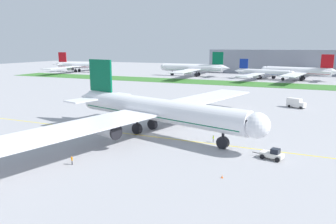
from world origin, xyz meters
TOP-DOWN VIEW (x-y plane):
  - ground_plane at (0.00, 0.00)m, footprint 600.00×600.00m
  - apron_taxi_line at (0.00, -0.88)m, footprint 280.00×0.36m
  - grass_median_strip at (0.00, 115.09)m, footprint 320.00×24.00m
  - airliner_foreground at (-0.23, 1.79)m, footprint 54.79×89.12m
  - pushback_tug at (27.80, -5.89)m, footprint 5.90×3.22m
  - ground_crew_wingwalker_port at (-4.49, -22.73)m, footprint 0.49×0.47m
  - ground_crew_marshaller_front at (14.83, 0.32)m, footprint 0.33×0.53m
  - traffic_cone_near_nose at (-23.63, -11.33)m, footprint 0.36×0.36m
  - traffic_cone_port_wing at (21.34, -18.05)m, footprint 0.36×0.36m
  - service_truck_fuel_bowser at (29.78, 50.41)m, footprint 6.46×4.56m
  - parked_airliner_far_left at (-135.78, 146.50)m, footprint 48.93×78.01m
  - parked_airliner_far_centre at (-39.39, 147.79)m, footprint 50.03×78.98m
  - parked_airliner_far_right at (6.91, 144.63)m, footprint 38.15×61.32m
  - parked_airliner_far_outer at (27.99, 147.75)m, footprint 46.00×73.13m
  - terminal_building at (29.93, 192.90)m, footprint 137.42×20.00m

SIDE VIEW (x-z plane):
  - ground_plane at x=0.00m, z-range 0.00..0.00m
  - apron_taxi_line at x=0.00m, z-range 0.00..0.01m
  - grass_median_strip at x=0.00m, z-range 0.00..0.10m
  - traffic_cone_near_nose at x=-23.63m, z-range -0.01..0.57m
  - traffic_cone_port_wing at x=21.34m, z-range -0.01..0.57m
  - ground_crew_marshaller_front at x=14.83m, z-range 0.17..1.72m
  - pushback_tug at x=27.80m, z-range -0.10..2.04m
  - ground_crew_wingwalker_port at x=-4.49m, z-range 0.18..1.83m
  - service_truck_fuel_bowser at x=29.78m, z-range 0.09..3.31m
  - parked_airliner_far_right at x=6.91m, z-range -2.01..10.52m
  - parked_airliner_far_left at x=-135.78m, z-range -2.51..13.11m
  - parked_airliner_far_outer at x=27.99m, z-range -2.55..13.29m
  - parked_airliner_far_centre at x=-39.39m, z-range -2.69..14.04m
  - airliner_foreground at x=-0.23m, z-range -2.74..14.35m
  - terminal_building at x=29.93m, z-range 0.00..18.00m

